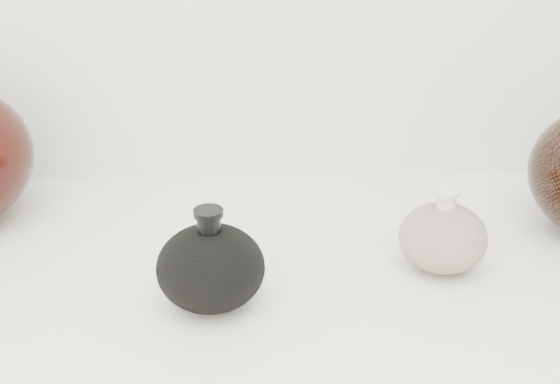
{
  "coord_description": "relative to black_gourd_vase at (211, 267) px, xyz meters",
  "views": [
    {
      "loc": [
        0.01,
        0.13,
        1.38
      ],
      "look_at": [
        0.03,
        0.92,
        1.0
      ],
      "focal_mm": 50.0,
      "sensor_mm": 36.0,
      "label": 1
    }
  ],
  "objects": [
    {
      "name": "room",
      "position": [
        0.05,
        -0.58,
        0.35
      ],
      "size": [
        3.04,
        2.42,
        2.64
      ],
      "color": "slate",
      "rests_on": "ground"
    },
    {
      "name": "black_gourd_vase",
      "position": [
        0.0,
        0.0,
        0.0
      ],
      "size": [
        0.12,
        0.12,
        0.12
      ],
      "color": "black",
      "rests_on": "display_counter"
    },
    {
      "name": "cream_gourd_vase",
      "position": [
        0.27,
        0.07,
        -0.01
      ],
      "size": [
        0.12,
        0.12,
        0.1
      ],
      "color": "#BCAD93",
      "rests_on": "display_counter"
    }
  ]
}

